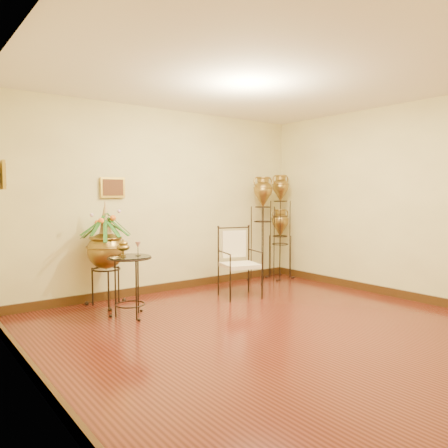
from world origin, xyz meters
TOP-DOWN VIEW (x-y plane):
  - ground at (0.00, 0.00)m, footprint 5.00×5.00m
  - room_shell at (-0.01, 0.01)m, footprint 5.02×5.02m
  - amphora_tall at (2.15, 2.15)m, footprint 0.46×0.46m
  - amphora_mid at (1.72, 2.14)m, footprint 0.44×0.44m
  - amphora_short at (2.15, 2.15)m, footprint 0.47×0.47m
  - planter_urn at (-1.09, 2.15)m, footprint 0.97×0.97m
  - armchair at (0.66, 1.46)m, footprint 0.69×0.67m
  - side_table at (-1.06, 1.48)m, footprint 0.66×0.66m

SIDE VIEW (x-z plane):
  - ground at x=0.00m, z-range 0.00..0.00m
  - side_table at x=-1.06m, z-range -0.08..0.87m
  - armchair at x=0.66m, z-range 0.00..1.02m
  - amphora_short at x=2.15m, z-range 0.00..1.26m
  - planter_urn at x=-1.09m, z-range 0.09..1.55m
  - amphora_mid at x=1.72m, z-range 0.01..1.83m
  - amphora_tall at x=2.15m, z-range 0.02..1.88m
  - room_shell at x=-0.01m, z-range 0.33..3.14m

